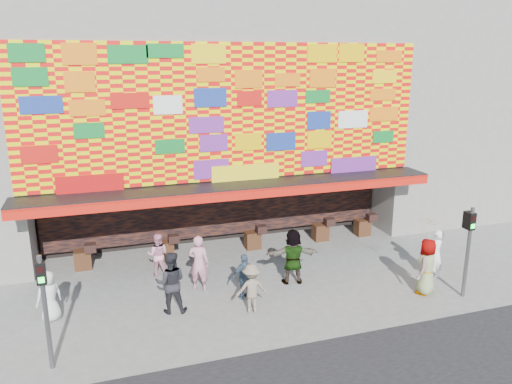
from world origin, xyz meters
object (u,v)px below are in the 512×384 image
Objects in this scene: ped_a at (49,296)px; ped_g at (427,267)px; ped_d at (252,288)px; ped_h at (436,254)px; ped_e at (245,276)px; ped_i at (158,255)px; signal_right at (469,242)px; ped_c at (171,282)px; parasol at (430,232)px; ped_f at (293,256)px; ped_b at (199,263)px; signal_left at (44,300)px.

ped_g reaches higher than ped_a.
ped_h is at bearing -173.80° from ped_d.
ped_d is 1.02× the size of ped_e.
ped_i reaches higher than ped_e.
signal_right reaches higher than ped_g.
parasol is (8.07, -1.36, 1.18)m from ped_c.
ped_f is (-4.86, 2.66, -0.90)m from signal_right.
ped_g is 9.09m from ped_i.
ped_b is 1.94m from ped_i.
ped_g is at bearing 2.87° from signal_left.
ped_f is (7.54, 2.66, -0.90)m from signal_left.
parasol is at bearing 151.47° from signal_right.
signal_right reaches higher than ped_d.
ped_a is 12.58m from ped_h.
ped_c is 1.05× the size of parasol.
ped_c is at bearing -6.27° from ped_e.
parasol reaches higher than ped_a.
signal_left is 1.60× the size of ped_g.
ped_g is (-1.05, 0.57, -0.92)m from signal_right.
ped_c is 1.25× the size of ped_d.
ped_h is (6.78, 0.28, 0.12)m from ped_d.
ped_a is at bearing -14.13° from ped_e.
ped_e is at bearing 147.57° from ped_a.
signal_right is 1.95× the size of ped_d.
ped_g is at bearing 155.37° from ped_e.
ped_b reaches higher than ped_g.
signal_left reaches higher than ped_b.
signal_left reaches higher than ped_a.
ped_f is at bearing -31.96° from ped_h.
ped_c reaches higher than ped_a.
ped_b is at bearing -55.38° from ped_g.
ped_e is at bearing -23.15° from ped_h.
signal_right is 1.68× the size of ped_h.
signal_left is at bearing 30.43° from ped_f.
signal_left reaches higher than ped_g.
ped_b is at bearing 35.46° from signal_left.
ped_d is at bearing 146.42° from ped_b.
ped_g is at bearing 162.28° from ped_f.
ped_i is at bearing 152.87° from signal_right.
ped_c is 4.31m from ped_f.
ped_h is at bearing 91.46° from signal_right.
ped_b is 1.22× the size of ped_i.
ped_a is 11.76m from parasol.
parasol is (11.35, 0.57, 0.28)m from signal_left.
ped_f is 1.05× the size of parasol.
ped_d is 0.82× the size of ped_g.
ped_g reaches higher than ped_d.
ped_e is (-6.75, 2.07, -1.11)m from signal_right.
ped_i is (-9.15, 4.69, -1.08)m from signal_right.
ped_c is (-9.11, 1.92, -0.90)m from signal_right.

